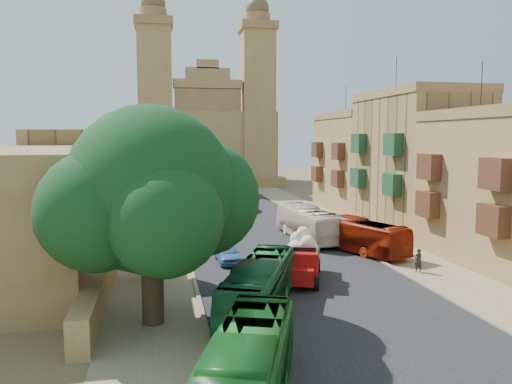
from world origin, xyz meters
name	(u,v)px	position (x,y,z in m)	size (l,w,h in m)	color
ground	(365,340)	(0.00, 0.00, 0.00)	(260.00, 260.00, 0.00)	brown
road_surface	(249,226)	(0.00, 30.00, 0.01)	(14.00, 140.00, 0.01)	black
sidewalk_east	(335,223)	(9.50, 30.00, 0.01)	(5.00, 140.00, 0.01)	#847256
sidewalk_west	(156,229)	(-9.50, 30.00, 0.01)	(5.00, 140.00, 0.01)	#847256
kerb_east	(313,223)	(7.00, 30.00, 0.06)	(0.25, 140.00, 0.12)	#847256
kerb_west	(181,228)	(-7.00, 30.00, 0.06)	(0.25, 140.00, 0.12)	#847256
townhouse_c	(416,161)	(15.95, 25.00, 6.91)	(9.00, 14.00, 17.40)	olive
townhouse_d	(360,162)	(15.95, 39.00, 6.16)	(9.00, 14.00, 15.90)	olive
west_wall	(117,242)	(-12.50, 20.00, 0.90)	(1.00, 40.00, 1.80)	olive
west_building_low	(36,206)	(-18.00, 18.00, 4.20)	(10.00, 28.00, 8.40)	brown
west_building_mid	(86,171)	(-18.00, 44.00, 5.00)	(10.00, 22.00, 10.00)	olive
church	(205,136)	(0.00, 78.61, 9.52)	(28.00, 22.50, 36.30)	olive
ficus_tree	(153,196)	(-9.40, 4.01, 6.39)	(10.82, 9.95, 10.82)	#332719
street_tree_a	(146,225)	(-10.00, 12.00, 3.58)	(3.48, 3.48, 5.34)	#332719
street_tree_b	(149,201)	(-10.00, 24.00, 3.64)	(3.54, 3.54, 5.44)	#332719
street_tree_c	(151,190)	(-10.00, 36.00, 3.39)	(3.29, 3.29, 5.06)	#332719
street_tree_d	(152,181)	(-10.00, 48.00, 3.38)	(3.29, 3.29, 5.05)	#332719
red_truck	(302,258)	(-0.11, 9.84, 1.48)	(3.86, 6.08, 3.36)	#A4100C
olive_pickup	(327,225)	(6.50, 24.03, 0.92)	(2.23, 4.63, 1.88)	#415720
bus_green_south	(245,379)	(-6.50, -5.41, 1.44)	(2.42, 10.34, 2.88)	#166720
bus_green_north	(260,286)	(-4.00, 4.51, 1.40)	(2.35, 10.04, 2.80)	#166033
bus_red_east	(357,235)	(6.50, 16.82, 1.35)	(2.28, 9.73, 2.71)	maroon
bus_cream_east	(307,223)	(4.00, 22.32, 1.49)	(2.50, 10.68, 2.97)	beige
car_blue_a	(228,253)	(-4.22, 15.28, 0.68)	(1.59, 3.96, 1.35)	#457DBA
car_white_a	(204,228)	(-4.95, 26.50, 0.61)	(1.28, 3.68, 1.21)	white
car_cream	(323,238)	(4.63, 19.69, 0.60)	(2.00, 4.34, 1.20)	beige
car_dkblue	(194,204)	(-4.75, 42.93, 0.68)	(1.91, 4.71, 1.37)	#132648
car_white_b	(252,207)	(2.22, 39.81, 0.58)	(1.37, 3.40, 1.16)	white
car_blue_b	(208,196)	(-2.10, 52.72, 0.54)	(1.15, 3.31, 1.09)	teal
pedestrian_a	(418,260)	(8.20, 10.09, 0.83)	(0.60, 0.40, 1.66)	black
pedestrian_c	(390,252)	(7.50, 12.89, 0.84)	(0.98, 0.41, 1.68)	#2B2A31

